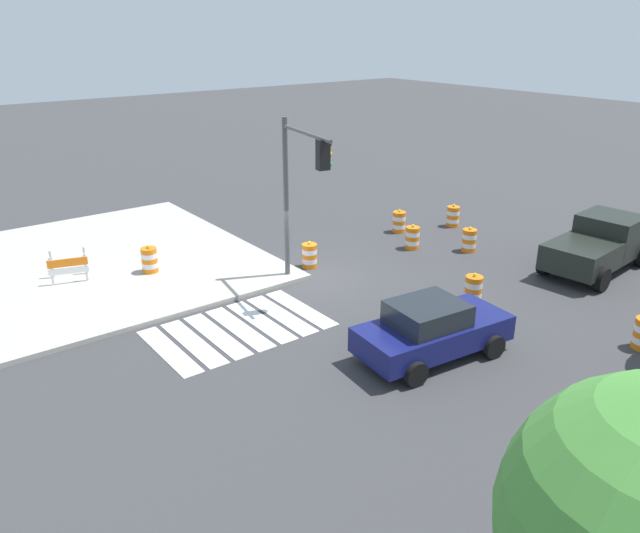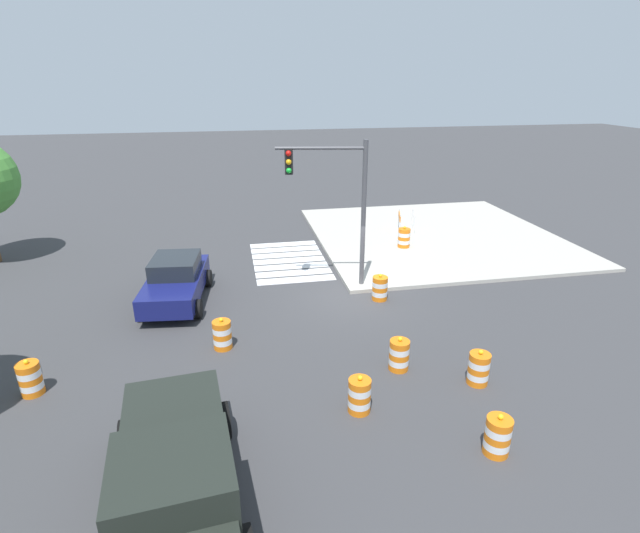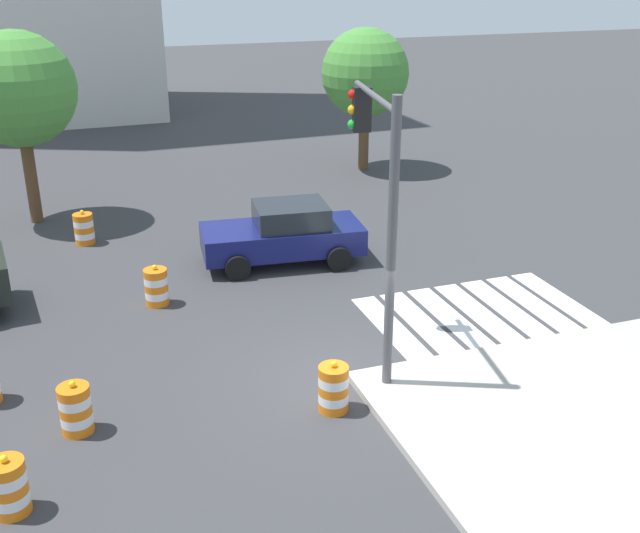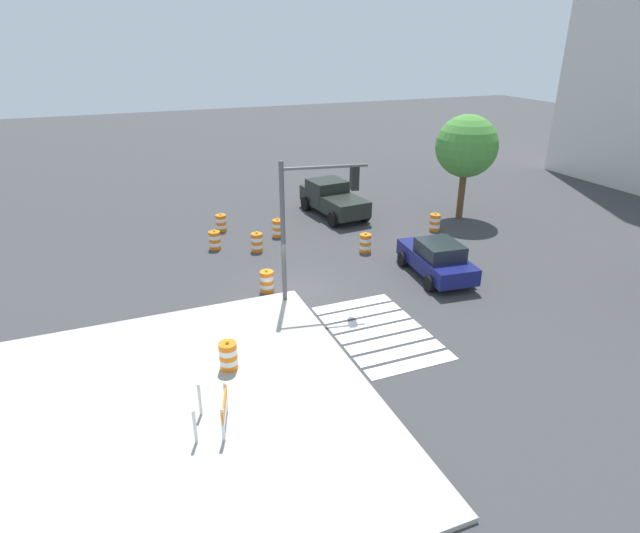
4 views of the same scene
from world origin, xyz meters
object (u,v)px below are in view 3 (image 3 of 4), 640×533
(traffic_light_pole, at_px, (378,178))
(traffic_barrel_crosswalk_end, at_px, (333,388))
(traffic_barrel_near_corner, at_px, (76,409))
(traffic_barrel_far_curb, at_px, (156,287))
(traffic_barrel_opposite_curb, at_px, (9,487))
(sports_car, at_px, (284,234))
(street_tree_streetside_mid, at_px, (18,90))
(traffic_barrel_lane_center, at_px, (84,229))
(street_tree_streetside_near, at_px, (365,73))

(traffic_light_pole, bearing_deg, traffic_barrel_crosswalk_end, -133.66)
(traffic_barrel_near_corner, xyz_separation_m, traffic_barrel_crosswalk_end, (4.49, -0.85, 0.00))
(traffic_barrel_far_curb, distance_m, traffic_barrel_opposite_curb, 7.41)
(traffic_barrel_near_corner, height_order, traffic_barrel_opposite_curb, same)
(sports_car, relative_size, street_tree_streetside_mid, 0.77)
(traffic_barrel_lane_center, bearing_deg, street_tree_streetside_near, 24.88)
(street_tree_streetside_near, bearing_deg, traffic_barrel_far_curb, -133.60)
(sports_car, distance_m, traffic_barrel_crosswalk_end, 7.44)
(sports_car, distance_m, street_tree_streetside_mid, 9.23)
(traffic_barrel_opposite_curb, xyz_separation_m, traffic_light_pole, (6.95, 2.49, 3.46))
(sports_car, xyz_separation_m, traffic_barrel_near_corner, (-5.78, -6.47, -0.36))
(traffic_barrel_crosswalk_end, relative_size, traffic_light_pole, 0.19)
(traffic_barrel_crosswalk_end, xyz_separation_m, traffic_barrel_opposite_curb, (-5.54, -1.01, 0.00))
(sports_car, bearing_deg, traffic_barrel_near_corner, -131.74)
(traffic_barrel_near_corner, distance_m, traffic_barrel_opposite_curb, 2.13)
(traffic_light_pole, bearing_deg, sports_car, 91.29)
(traffic_light_pole, bearing_deg, street_tree_streetside_near, 68.37)
(street_tree_streetside_near, bearing_deg, traffic_barrel_opposite_curb, -127.10)
(traffic_light_pole, bearing_deg, street_tree_streetside_mid, 119.21)
(traffic_barrel_near_corner, relative_size, traffic_barrel_lane_center, 1.00)
(traffic_barrel_lane_center, height_order, street_tree_streetside_near, street_tree_streetside_near)
(traffic_barrel_far_curb, distance_m, traffic_light_pole, 6.66)
(traffic_barrel_crosswalk_end, height_order, street_tree_streetside_near, street_tree_streetside_near)
(traffic_barrel_near_corner, bearing_deg, street_tree_streetside_mid, 92.81)
(traffic_barrel_crosswalk_end, bearing_deg, traffic_barrel_far_curb, 112.82)
(street_tree_streetside_near, height_order, street_tree_streetside_mid, street_tree_streetside_mid)
(street_tree_streetside_near, relative_size, street_tree_streetside_mid, 0.92)
(traffic_barrel_opposite_curb, relative_size, street_tree_streetside_mid, 0.17)
(traffic_barrel_crosswalk_end, height_order, traffic_barrel_far_curb, same)
(traffic_barrel_lane_center, distance_m, traffic_light_pole, 11.04)
(traffic_barrel_far_curb, bearing_deg, street_tree_streetside_mid, 109.94)
(traffic_barrel_far_curb, relative_size, traffic_barrel_opposite_curb, 1.00)
(traffic_barrel_far_curb, distance_m, street_tree_streetside_near, 14.02)
(traffic_barrel_crosswalk_end, distance_m, traffic_light_pole, 4.02)
(traffic_barrel_near_corner, bearing_deg, traffic_barrel_opposite_curb, -119.44)
(sports_car, relative_size, traffic_barrel_crosswalk_end, 4.38)
(traffic_barrel_lane_center, bearing_deg, sports_car, -32.80)
(sports_car, bearing_deg, street_tree_streetside_near, 55.29)
(traffic_barrel_crosswalk_end, distance_m, traffic_barrel_lane_center, 11.24)
(traffic_barrel_far_curb, height_order, street_tree_streetside_near, street_tree_streetside_near)
(traffic_barrel_crosswalk_end, bearing_deg, sports_car, 80.06)
(street_tree_streetside_mid, bearing_deg, traffic_barrel_opposite_curb, -91.80)
(sports_car, height_order, traffic_barrel_opposite_curb, sports_car)
(traffic_light_pole, relative_size, street_tree_streetside_near, 1.03)
(traffic_barrel_near_corner, relative_size, street_tree_streetside_near, 0.19)
(sports_car, bearing_deg, traffic_barrel_lane_center, 147.20)
(traffic_barrel_crosswalk_end, bearing_deg, traffic_barrel_near_corner, 169.29)
(traffic_barrel_crosswalk_end, height_order, street_tree_streetside_mid, street_tree_streetside_mid)
(traffic_barrel_near_corner, height_order, street_tree_streetside_near, street_tree_streetside_near)
(traffic_barrel_near_corner, relative_size, traffic_barrel_far_curb, 1.00)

